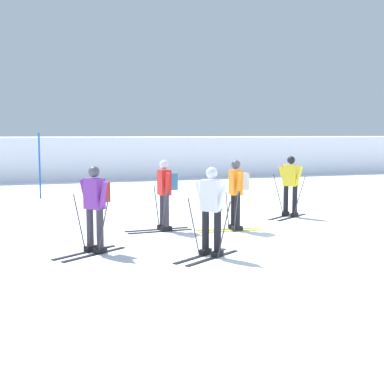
{
  "coord_description": "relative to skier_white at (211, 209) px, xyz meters",
  "views": [
    {
      "loc": [
        -5.79,
        -9.78,
        2.34
      ],
      "look_at": [
        -1.48,
        2.76,
        0.9
      ],
      "focal_mm": 50.5,
      "sensor_mm": 36.0,
      "label": 1
    }
  ],
  "objects": [
    {
      "name": "ground_plane",
      "position": [
        2.14,
        0.31,
        -0.92
      ],
      "size": [
        120.0,
        120.0,
        0.0
      ],
      "primitive_type": "plane",
      "color": "white"
    },
    {
      "name": "far_snow_ridge",
      "position": [
        2.14,
        21.88,
        0.15
      ],
      "size": [
        80.0,
        9.1,
        2.14
      ],
      "primitive_type": "cube",
      "color": "white",
      "rests_on": "ground"
    },
    {
      "name": "skier_white",
      "position": [
        0.0,
        0.0,
        0.0
      ],
      "size": [
        1.54,
        1.19,
        1.71
      ],
      "color": "black",
      "rests_on": "ground"
    },
    {
      "name": "skier_purple",
      "position": [
        -2.03,
        1.05,
        0.04
      ],
      "size": [
        1.53,
        1.21,
        1.71
      ],
      "color": "black",
      "rests_on": "ground"
    },
    {
      "name": "skier_yellow",
      "position": [
        3.89,
        3.91,
        0.0
      ],
      "size": [
        1.54,
        1.2,
        1.71
      ],
      "color": "black",
      "rests_on": "ground"
    },
    {
      "name": "skier_red",
      "position": [
        -0.06,
        2.95,
        0.04
      ],
      "size": [
        1.62,
        1.0,
        1.71
      ],
      "color": "black",
      "rests_on": "ground"
    },
    {
      "name": "skier_orange",
      "position": [
        1.58,
        2.41,
        0.04
      ],
      "size": [
        1.63,
        1.0,
        1.71
      ],
      "color": "gold",
      "rests_on": "ground"
    },
    {
      "name": "trail_marker_pole",
      "position": [
        -2.53,
        10.68,
        0.27
      ],
      "size": [
        0.06,
        0.06,
        2.37
      ],
      "primitive_type": "cylinder",
      "color": "#1E56AD",
      "rests_on": "ground"
    }
  ]
}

